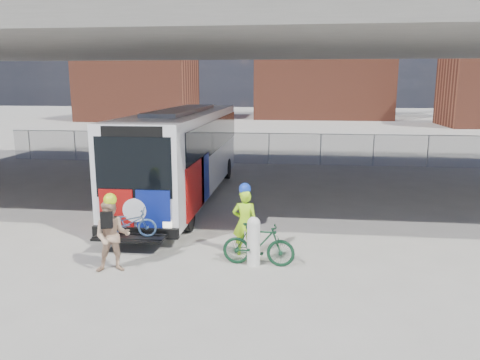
% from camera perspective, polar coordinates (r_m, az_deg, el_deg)
% --- Properties ---
extents(ground, '(160.00, 160.00, 0.00)m').
position_cam_1_polar(ground, '(16.20, -2.52, -5.07)').
color(ground, '#9E9991').
rests_on(ground, ground).
extents(bus, '(2.67, 12.90, 3.69)m').
position_cam_1_polar(bus, '(19.30, -6.88, 3.98)').
color(bus, silver).
rests_on(bus, ground).
extents(overpass, '(40.00, 16.00, 7.95)m').
position_cam_1_polar(overpass, '(19.56, -0.72, 17.18)').
color(overpass, '#605E59').
rests_on(overpass, ground).
extents(chainlink_fence, '(30.00, 0.06, 30.00)m').
position_cam_1_polar(chainlink_fence, '(27.62, 1.48, 4.92)').
color(chainlink_fence, gray).
rests_on(chainlink_fence, ground).
extents(brick_buildings, '(54.00, 22.00, 12.00)m').
position_cam_1_polar(brick_buildings, '(63.55, 5.76, 12.28)').
color(brick_buildings, brown).
rests_on(brick_buildings, ground).
extents(smokestack, '(2.20, 2.20, 25.00)m').
position_cam_1_polar(smokestack, '(71.67, 16.76, 17.46)').
color(smokestack, brown).
rests_on(smokestack, ground).
extents(bollard, '(0.34, 0.34, 1.31)m').
position_cam_1_polar(bollard, '(12.22, 1.66, -7.26)').
color(bollard, silver).
rests_on(bollard, ground).
extents(cyclist_hivis, '(0.71, 0.50, 2.04)m').
position_cam_1_polar(cyclist_hivis, '(12.86, 0.58, -4.97)').
color(cyclist_hivis, '#B3FF1A').
rests_on(cyclist_hivis, ground).
extents(cyclist_tan, '(1.05, 0.91, 2.03)m').
position_cam_1_polar(cyclist_tan, '(12.17, -15.33, -6.49)').
color(cyclist_tan, tan).
rests_on(cyclist_tan, ground).
extents(bike_parked, '(1.92, 0.65, 1.14)m').
position_cam_1_polar(bike_parked, '(12.25, 2.27, -7.86)').
color(bike_parked, '#123922').
rests_on(bike_parked, ground).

